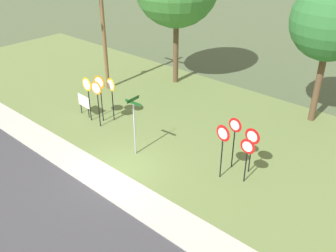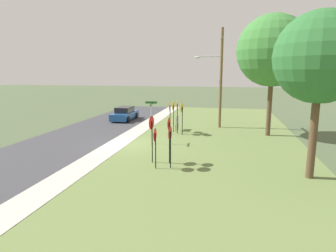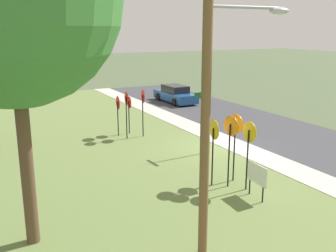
{
  "view_description": "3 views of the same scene",
  "coord_description": "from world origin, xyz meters",
  "px_view_note": "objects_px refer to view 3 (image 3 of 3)",
  "views": [
    {
      "loc": [
        10.9,
        -8.92,
        10.07
      ],
      "look_at": [
        0.55,
        2.81,
        1.42
      ],
      "focal_mm": 40.05,
      "sensor_mm": 36.0,
      "label": 1
    },
    {
      "loc": [
        18.98,
        6.74,
        5.04
      ],
      "look_at": [
        0.58,
        2.95,
        1.54
      ],
      "focal_mm": 31.42,
      "sensor_mm": 36.0,
      "label": 2
    },
    {
      "loc": [
        -15.42,
        11.05,
        5.81
      ],
      "look_at": [
        -1.03,
        3.6,
        1.78
      ],
      "focal_mm": 41.53,
      "sensor_mm": 36.0,
      "label": 3
    }
  ],
  "objects_px": {
    "yield_sign_far_right": "(129,106)",
    "utility_pole": "(213,75)",
    "stop_sign_near_right": "(249,140)",
    "stop_sign_far_left": "(214,138)",
    "yield_sign_near_right": "(118,106)",
    "street_name_post": "(201,118)",
    "notice_board": "(257,176)",
    "stop_sign_far_center": "(236,133)",
    "yield_sign_near_left": "(143,101)",
    "yield_sign_far_left": "(127,104)",
    "parked_sedan_distant": "(175,94)",
    "stop_sign_near_left": "(230,135)"
  },
  "relations": [
    {
      "from": "stop_sign_far_left",
      "to": "parked_sedan_distant",
      "type": "distance_m",
      "value": 17.72
    },
    {
      "from": "yield_sign_far_right",
      "to": "utility_pole",
      "type": "height_order",
      "value": "utility_pole"
    },
    {
      "from": "yield_sign_far_left",
      "to": "parked_sedan_distant",
      "type": "distance_m",
      "value": 11.55
    },
    {
      "from": "parked_sedan_distant",
      "to": "stop_sign_far_center",
      "type": "bearing_deg",
      "value": 158.59
    },
    {
      "from": "yield_sign_near_left",
      "to": "yield_sign_near_right",
      "type": "distance_m",
      "value": 1.43
    },
    {
      "from": "stop_sign_far_center",
      "to": "notice_board",
      "type": "distance_m",
      "value": 2.05
    },
    {
      "from": "yield_sign_near_right",
      "to": "street_name_post",
      "type": "relative_size",
      "value": 0.75
    },
    {
      "from": "stop_sign_far_center",
      "to": "yield_sign_near_left",
      "type": "distance_m",
      "value": 7.63
    },
    {
      "from": "yield_sign_near_left",
      "to": "utility_pole",
      "type": "bearing_deg",
      "value": 172.71
    },
    {
      "from": "stop_sign_near_right",
      "to": "yield_sign_far_right",
      "type": "bearing_deg",
      "value": 6.86
    },
    {
      "from": "stop_sign_near_right",
      "to": "stop_sign_far_center",
      "type": "height_order",
      "value": "stop_sign_far_center"
    },
    {
      "from": "stop_sign_far_center",
      "to": "utility_pole",
      "type": "height_order",
      "value": "utility_pole"
    },
    {
      "from": "stop_sign_far_center",
      "to": "yield_sign_far_right",
      "type": "relative_size",
      "value": 1.24
    },
    {
      "from": "stop_sign_far_left",
      "to": "notice_board",
      "type": "relative_size",
      "value": 2.04
    },
    {
      "from": "stop_sign_far_left",
      "to": "yield_sign_far_left",
      "type": "xyz_separation_m",
      "value": [
        7.58,
        0.48,
        0.05
      ]
    },
    {
      "from": "yield_sign_far_right",
      "to": "notice_board",
      "type": "distance_m",
      "value": 10.32
    },
    {
      "from": "street_name_post",
      "to": "utility_pole",
      "type": "distance_m",
      "value": 8.92
    },
    {
      "from": "utility_pole",
      "to": "stop_sign_near_right",
      "type": "bearing_deg",
      "value": -51.29
    },
    {
      "from": "yield_sign_near_left",
      "to": "notice_board",
      "type": "height_order",
      "value": "yield_sign_near_left"
    },
    {
      "from": "yield_sign_near_right",
      "to": "utility_pole",
      "type": "bearing_deg",
      "value": 174.33
    },
    {
      "from": "yield_sign_near_left",
      "to": "notice_board",
      "type": "distance_m",
      "value": 9.38
    },
    {
      "from": "street_name_post",
      "to": "utility_pole",
      "type": "xyz_separation_m",
      "value": [
        -7.24,
        4.29,
        2.94
      ]
    },
    {
      "from": "yield_sign_near_left",
      "to": "utility_pole",
      "type": "relative_size",
      "value": 0.3
    },
    {
      "from": "yield_sign_far_right",
      "to": "stop_sign_far_center",
      "type": "bearing_deg",
      "value": -173.63
    },
    {
      "from": "yield_sign_near_left",
      "to": "utility_pole",
      "type": "distance_m",
      "value": 12.16
    },
    {
      "from": "yield_sign_far_right",
      "to": "yield_sign_near_right",
      "type": "bearing_deg",
      "value": 106.67
    },
    {
      "from": "yield_sign_near_right",
      "to": "parked_sedan_distant",
      "type": "height_order",
      "value": "yield_sign_near_right"
    },
    {
      "from": "yield_sign_near_right",
      "to": "stop_sign_far_center",
      "type": "bearing_deg",
      "value": -164.94
    },
    {
      "from": "stop_sign_far_center",
      "to": "parked_sedan_distant",
      "type": "relative_size",
      "value": 0.57
    },
    {
      "from": "parked_sedan_distant",
      "to": "stop_sign_near_right",
      "type": "bearing_deg",
      "value": 159.31
    },
    {
      "from": "yield_sign_near_right",
      "to": "yield_sign_far_right",
      "type": "relative_size",
      "value": 1.05
    },
    {
      "from": "yield_sign_near_right",
      "to": "yield_sign_far_left",
      "type": "xyz_separation_m",
      "value": [
        -0.77,
        -0.21,
        0.24
      ]
    },
    {
      "from": "stop_sign_near_left",
      "to": "stop_sign_far_center",
      "type": "distance_m",
      "value": 0.65
    },
    {
      "from": "stop_sign_near_right",
      "to": "stop_sign_far_left",
      "type": "distance_m",
      "value": 1.29
    },
    {
      "from": "yield_sign_far_left",
      "to": "street_name_post",
      "type": "distance_m",
      "value": 4.64
    },
    {
      "from": "notice_board",
      "to": "street_name_post",
      "type": "bearing_deg",
      "value": -6.0
    },
    {
      "from": "stop_sign_near_right",
      "to": "notice_board",
      "type": "bearing_deg",
      "value": 167.49
    },
    {
      "from": "yield_sign_near_left",
      "to": "parked_sedan_distant",
      "type": "bearing_deg",
      "value": -29.41
    },
    {
      "from": "utility_pole",
      "to": "street_name_post",
      "type": "bearing_deg",
      "value": -30.67
    },
    {
      "from": "stop_sign_far_center",
      "to": "parked_sedan_distant",
      "type": "xyz_separation_m",
      "value": [
        16.18,
        -6.12,
        -1.33
      ]
    },
    {
      "from": "notice_board",
      "to": "stop_sign_far_center",
      "type": "bearing_deg",
      "value": -6.03
    },
    {
      "from": "stop_sign_far_left",
      "to": "yield_sign_far_right",
      "type": "height_order",
      "value": "stop_sign_far_left"
    },
    {
      "from": "utility_pole",
      "to": "stop_sign_far_left",
      "type": "bearing_deg",
      "value": -35.24
    },
    {
      "from": "stop_sign_far_left",
      "to": "parked_sedan_distant",
      "type": "xyz_separation_m",
      "value": [
        16.18,
        -7.12,
        -1.25
      ]
    },
    {
      "from": "stop_sign_near_right",
      "to": "yield_sign_near_right",
      "type": "xyz_separation_m",
      "value": [
        9.29,
        1.57,
        -0.23
      ]
    },
    {
      "from": "stop_sign_far_left",
      "to": "notice_board",
      "type": "height_order",
      "value": "stop_sign_far_left"
    },
    {
      "from": "stop_sign_near_right",
      "to": "yield_sign_near_right",
      "type": "relative_size",
      "value": 1.16
    },
    {
      "from": "street_name_post",
      "to": "utility_pole",
      "type": "bearing_deg",
      "value": 145.12
    },
    {
      "from": "stop_sign_near_right",
      "to": "stop_sign_far_center",
      "type": "relative_size",
      "value": 0.98
    },
    {
      "from": "parked_sedan_distant",
      "to": "yield_sign_far_left",
      "type": "bearing_deg",
      "value": 137.86
    }
  ]
}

